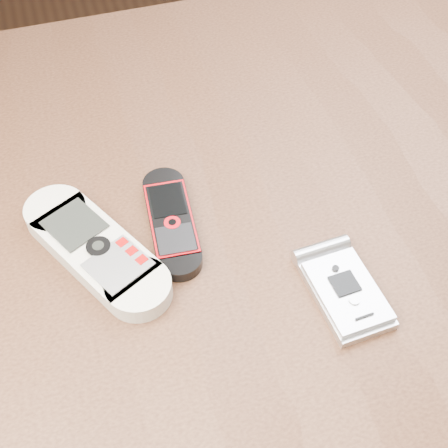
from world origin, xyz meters
TOP-DOWN VIEW (x-y plane):
  - table at (0.00, 0.00)m, footprint 1.20×0.80m
  - nokia_white at (-0.11, 0.01)m, footprint 0.13×0.19m
  - nokia_black_red at (-0.04, 0.02)m, footprint 0.05×0.14m
  - motorola_razr at (0.08, -0.10)m, footprint 0.06×0.11m

SIDE VIEW (x-z plane):
  - table at x=0.00m, z-range 0.27..1.02m
  - nokia_black_red at x=-0.04m, z-range 0.75..0.76m
  - motorola_razr at x=0.08m, z-range 0.75..0.77m
  - nokia_white at x=-0.11m, z-range 0.75..0.77m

